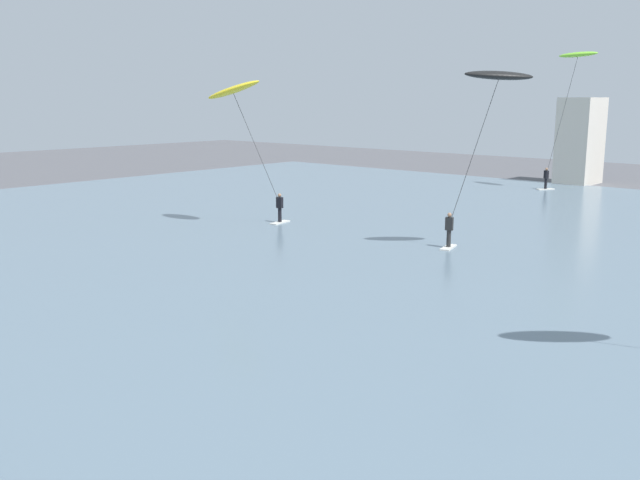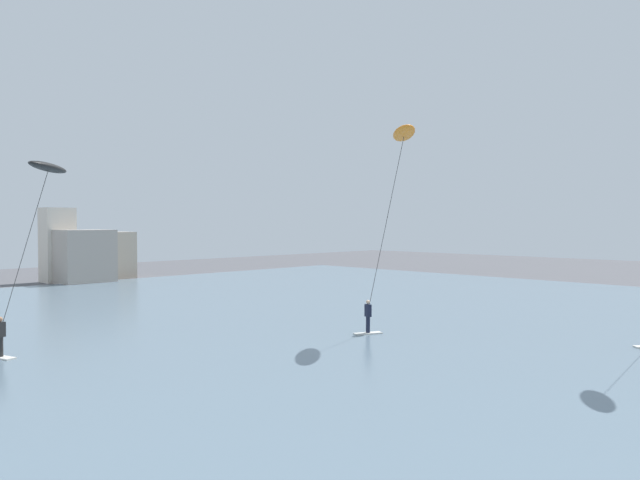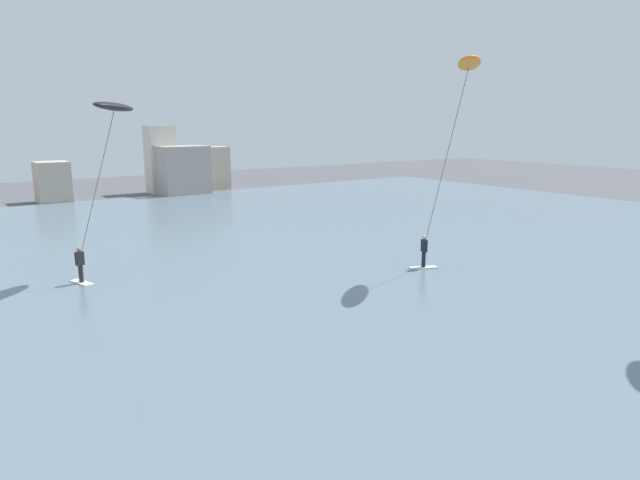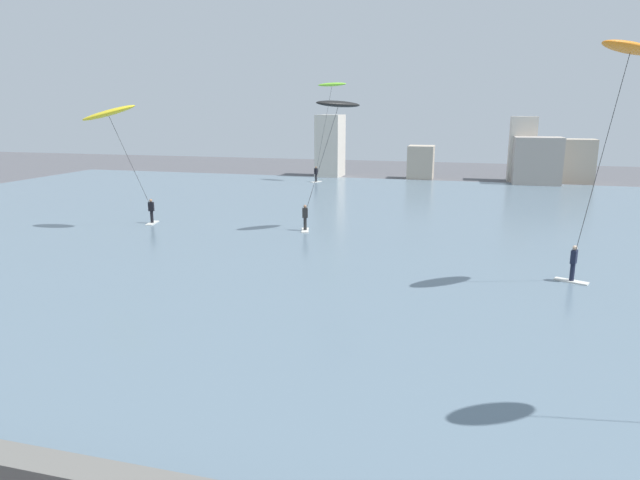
% 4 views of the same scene
% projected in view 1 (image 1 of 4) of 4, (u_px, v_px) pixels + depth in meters
% --- Properties ---
extents(water_bay, '(84.00, 52.00, 0.10)m').
position_uv_depth(water_bay, '(573.00, 258.00, 30.41)').
color(water_bay, slate).
rests_on(water_bay, ground).
extents(kitesurfer_yellow, '(3.69, 3.85, 7.89)m').
position_uv_depth(kitesurfer_yellow, '(237.00, 100.00, 36.42)').
color(kitesurfer_yellow, silver).
rests_on(kitesurfer_yellow, water_bay).
extents(kitesurfer_black, '(3.84, 2.73, 8.03)m').
position_uv_depth(kitesurfer_black, '(493.00, 94.00, 29.79)').
color(kitesurfer_black, silver).
rests_on(kitesurfer_black, water_bay).
extents(kitesurfer_lime, '(3.72, 2.25, 10.17)m').
position_uv_depth(kitesurfer_lime, '(575.00, 67.00, 50.75)').
color(kitesurfer_lime, silver).
rests_on(kitesurfer_lime, water_bay).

